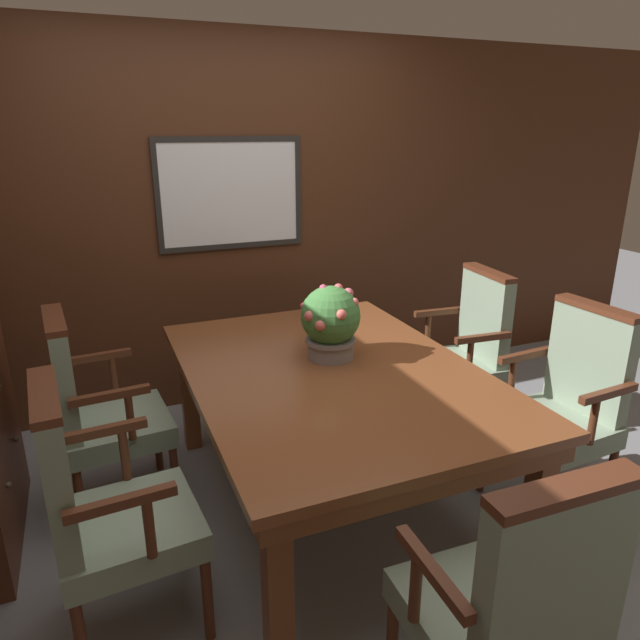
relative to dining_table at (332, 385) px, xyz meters
The scene contains 9 objects.
ground_plane 0.68m from the dining_table, 126.75° to the right, with size 14.00×14.00×0.00m, color gray.
wall_back 1.56m from the dining_table, 93.71° to the left, with size 7.20×0.08×2.45m.
dining_table is the anchor object (origin of this frame).
chair_left_far 1.16m from the dining_table, 158.67° to the left, with size 0.54×0.56×1.04m.
chair_head_near 1.34m from the dining_table, 90.57° to the right, with size 0.55×0.52×1.04m.
chair_right_far 1.14m from the dining_table, 19.95° to the left, with size 0.54×0.56×1.04m.
chair_left_near 1.16m from the dining_table, 159.54° to the right, with size 0.54×0.56×1.04m.
chair_right_near 1.18m from the dining_table, 20.31° to the right, with size 0.54×0.56×1.04m.
potted_plant 0.31m from the dining_table, 69.75° to the left, with size 0.30×0.31×0.38m.
Camera 1 is at (-0.92, -2.18, 1.86)m, focal length 32.00 mm.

